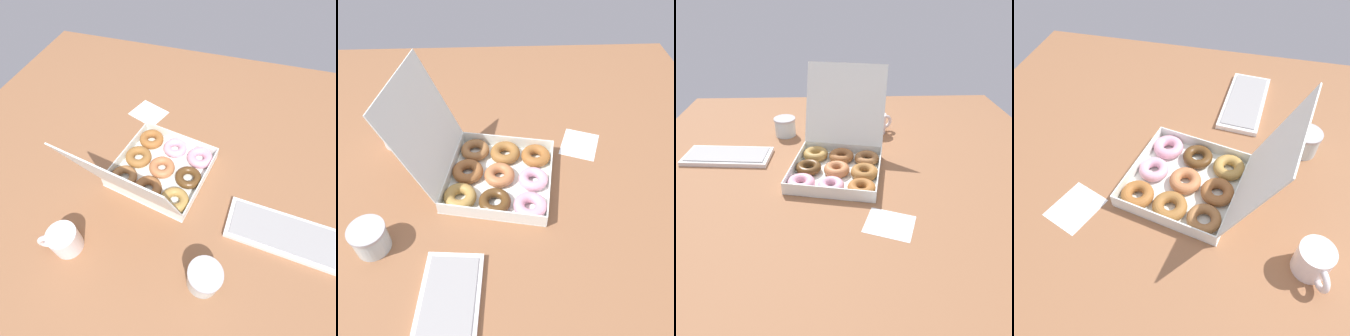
{
  "view_description": "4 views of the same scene",
  "coord_description": "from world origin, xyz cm",
  "views": [
    {
      "loc": [
        -24.78,
        57.77,
        83.16
      ],
      "look_at": [
        -7.97,
        1.24,
        4.28
      ],
      "focal_mm": 28.0,
      "sensor_mm": 36.0,
      "label": 1
    },
    {
      "loc": [
        -78.15,
        1.02,
        81.9
      ],
      "look_at": [
        -3.02,
        -2.24,
        3.04
      ],
      "focal_mm": 35.0,
      "sensor_mm": 36.0,
      "label": 2
    },
    {
      "loc": [
        -6.23,
        -107.91,
        68.36
      ],
      "look_at": [
        -2.44,
        -2.37,
        4.01
      ],
      "focal_mm": 35.0,
      "sensor_mm": 36.0,
      "label": 3
    },
    {
      "loc": [
        57.83,
        13.69,
        81.89
      ],
      "look_at": [
        -7.62,
        -1.64,
        4.93
      ],
      "focal_mm": 35.0,
      "sensor_mm": 36.0,
      "label": 4
    }
  ],
  "objects": [
    {
      "name": "paper_napkin",
      "position": [
        10.86,
        -30.14,
        0.07
      ],
      "size": [
        18.34,
        17.05,
        0.15
      ],
      "primitive_type": "cube",
      "rotation": [
        0.0,
        0.0,
        -0.36
      ],
      "color": "white",
      "rests_on": "ground_plane"
    },
    {
      "name": "ground_plane",
      "position": [
        0.0,
        0.0,
        -1.0
      ],
      "size": [
        180.0,
        180.0,
        2.0
      ],
      "primitive_type": "cube",
      "color": "#93603E"
    },
    {
      "name": "keyboard",
      "position": [
        -50.78,
        14.03,
        1.06
      ],
      "size": [
        36.76,
        18.02,
        2.2
      ],
      "color": "white",
      "rests_on": "ground_plane"
    },
    {
      "name": "donut_box",
      "position": [
        -4.8,
        2.1,
        3.77
      ],
      "size": [
        41.77,
        51.49,
        35.75
      ],
      "color": "white",
      "rests_on": "ground_plane"
    },
    {
      "name": "glass_jar",
      "position": [
        -29.03,
        35.95,
        4.35
      ],
      "size": [
        10.09,
        10.09,
        8.61
      ],
      "color": "silver",
      "rests_on": "ground_plane"
    },
    {
      "name": "coffee_mug",
      "position": [
        14.96,
        37.59,
        4.81
      ],
      "size": [
        12.7,
        9.17,
        9.38
      ],
      "color": "white",
      "rests_on": "ground_plane"
    }
  ]
}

